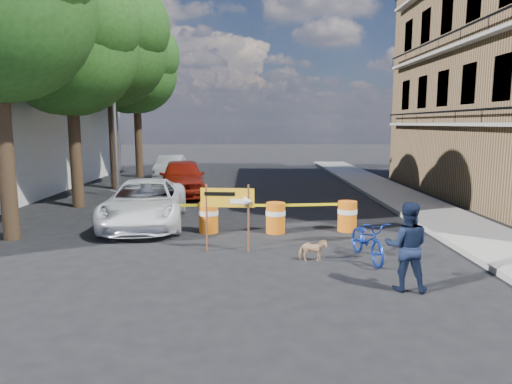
{
  "coord_description": "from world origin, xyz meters",
  "views": [
    {
      "loc": [
        -0.23,
        -10.42,
        3.18
      ],
      "look_at": [
        -0.03,
        2.09,
        1.3
      ],
      "focal_mm": 32.0,
      "sensor_mm": 36.0,
      "label": 1
    }
  ],
  "objects_px": {
    "barrel_mid_right": "(276,217)",
    "suv_white": "(145,203)",
    "detour_sign": "(234,203)",
    "bicycle": "(368,221)",
    "barrel_far_right": "(347,215)",
    "sedan_red": "(182,177)",
    "sedan_silver": "(171,167)",
    "pedestrian": "(407,246)",
    "dog": "(313,250)",
    "barrel_far_left": "(150,217)",
    "barrel_mid_left": "(209,217)"
  },
  "relations": [
    {
      "from": "detour_sign",
      "to": "pedestrian",
      "type": "bearing_deg",
      "value": -32.5
    },
    {
      "from": "dog",
      "to": "barrel_far_right",
      "type": "bearing_deg",
      "value": -21.1
    },
    {
      "from": "detour_sign",
      "to": "sedan_silver",
      "type": "xyz_separation_m",
      "value": [
        -4.2,
        15.62,
        -0.57
      ]
    },
    {
      "from": "bicycle",
      "to": "sedan_red",
      "type": "xyz_separation_m",
      "value": [
        -5.74,
        9.81,
        -0.12
      ]
    },
    {
      "from": "barrel_mid_right",
      "to": "dog",
      "type": "distance_m",
      "value": 2.91
    },
    {
      "from": "barrel_far_right",
      "to": "sedan_red",
      "type": "distance_m",
      "value": 9.08
    },
    {
      "from": "barrel_mid_right",
      "to": "barrel_far_right",
      "type": "bearing_deg",
      "value": 5.33
    },
    {
      "from": "suv_white",
      "to": "sedan_red",
      "type": "xyz_separation_m",
      "value": [
        0.31,
        5.97,
        0.1
      ]
    },
    {
      "from": "suv_white",
      "to": "sedan_red",
      "type": "relative_size",
      "value": 1.07
    },
    {
      "from": "suv_white",
      "to": "sedan_red",
      "type": "bearing_deg",
      "value": 81.58
    },
    {
      "from": "barrel_mid_left",
      "to": "bicycle",
      "type": "bearing_deg",
      "value": -35.03
    },
    {
      "from": "barrel_far_left",
      "to": "sedan_silver",
      "type": "distance_m",
      "value": 13.7
    },
    {
      "from": "barrel_far_left",
      "to": "barrel_mid_left",
      "type": "relative_size",
      "value": 1.0
    },
    {
      "from": "bicycle",
      "to": "sedan_silver",
      "type": "xyz_separation_m",
      "value": [
        -7.36,
        16.31,
        -0.26
      ]
    },
    {
      "from": "bicycle",
      "to": "suv_white",
      "type": "bearing_deg",
      "value": 139.79
    },
    {
      "from": "bicycle",
      "to": "barrel_far_right",
      "type": "bearing_deg",
      "value": 79.28
    },
    {
      "from": "barrel_far_left",
      "to": "bicycle",
      "type": "xyz_separation_m",
      "value": [
        5.67,
        -2.71,
        0.46
      ]
    },
    {
      "from": "barrel_mid_right",
      "to": "sedan_red",
      "type": "distance_m",
      "value": 8.03
    },
    {
      "from": "pedestrian",
      "to": "sedan_silver",
      "type": "xyz_separation_m",
      "value": [
        -7.58,
        18.27,
        -0.19
      ]
    },
    {
      "from": "dog",
      "to": "suv_white",
      "type": "bearing_deg",
      "value": 54.76
    },
    {
      "from": "pedestrian",
      "to": "suv_white",
      "type": "height_order",
      "value": "pedestrian"
    },
    {
      "from": "detour_sign",
      "to": "dog",
      "type": "relative_size",
      "value": 2.66
    },
    {
      "from": "barrel_far_left",
      "to": "sedan_red",
      "type": "xyz_separation_m",
      "value": [
        -0.07,
        7.1,
        0.34
      ]
    },
    {
      "from": "pedestrian",
      "to": "barrel_far_right",
      "type": "bearing_deg",
      "value": -74.75
    },
    {
      "from": "barrel_mid_right",
      "to": "pedestrian",
      "type": "distance_m",
      "value": 5.19
    },
    {
      "from": "sedan_red",
      "to": "sedan_silver",
      "type": "height_order",
      "value": "sedan_red"
    },
    {
      "from": "barrel_far_right",
      "to": "barrel_mid_left",
      "type": "bearing_deg",
      "value": -178.25
    },
    {
      "from": "barrel_far_right",
      "to": "detour_sign",
      "type": "height_order",
      "value": "detour_sign"
    },
    {
      "from": "barrel_far_right",
      "to": "sedan_red",
      "type": "relative_size",
      "value": 0.19
    },
    {
      "from": "barrel_far_left",
      "to": "barrel_mid_left",
      "type": "bearing_deg",
      "value": 2.42
    },
    {
      "from": "sedan_red",
      "to": "sedan_silver",
      "type": "xyz_separation_m",
      "value": [
        -1.61,
        6.5,
        -0.14
      ]
    },
    {
      "from": "pedestrian",
      "to": "sedan_silver",
      "type": "relative_size",
      "value": 0.42
    },
    {
      "from": "sedan_red",
      "to": "barrel_mid_right",
      "type": "bearing_deg",
      "value": -69.97
    },
    {
      "from": "barrel_mid_right",
      "to": "bicycle",
      "type": "distance_m",
      "value": 3.4
    },
    {
      "from": "suv_white",
      "to": "sedan_red",
      "type": "distance_m",
      "value": 5.98
    },
    {
      "from": "bicycle",
      "to": "sedan_silver",
      "type": "bearing_deg",
      "value": 106.45
    },
    {
      "from": "sedan_red",
      "to": "detour_sign",
      "type": "bearing_deg",
      "value": -81.89
    },
    {
      "from": "barrel_mid_right",
      "to": "barrel_far_right",
      "type": "height_order",
      "value": "same"
    },
    {
      "from": "detour_sign",
      "to": "bicycle",
      "type": "relative_size",
      "value": 0.92
    },
    {
      "from": "barrel_mid_right",
      "to": "suv_white",
      "type": "height_order",
      "value": "suv_white"
    },
    {
      "from": "dog",
      "to": "barrel_far_left",
      "type": "bearing_deg",
      "value": 61.64
    },
    {
      "from": "detour_sign",
      "to": "sedan_silver",
      "type": "height_order",
      "value": "detour_sign"
    },
    {
      "from": "detour_sign",
      "to": "bicycle",
      "type": "bearing_deg",
      "value": -6.68
    },
    {
      "from": "barrel_far_left",
      "to": "barrel_mid_left",
      "type": "height_order",
      "value": "same"
    },
    {
      "from": "barrel_mid_right",
      "to": "sedan_silver",
      "type": "bearing_deg",
      "value": 111.49
    },
    {
      "from": "detour_sign",
      "to": "pedestrian",
      "type": "height_order",
      "value": "pedestrian"
    },
    {
      "from": "suv_white",
      "to": "detour_sign",
      "type": "bearing_deg",
      "value": -52.77
    },
    {
      "from": "barrel_mid_right",
      "to": "suv_white",
      "type": "relative_size",
      "value": 0.18
    },
    {
      "from": "dog",
      "to": "barrel_mid_left",
      "type": "bearing_deg",
      "value": 47.16
    },
    {
      "from": "barrel_far_right",
      "to": "barrel_mid_right",
      "type": "bearing_deg",
      "value": -174.67
    }
  ]
}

